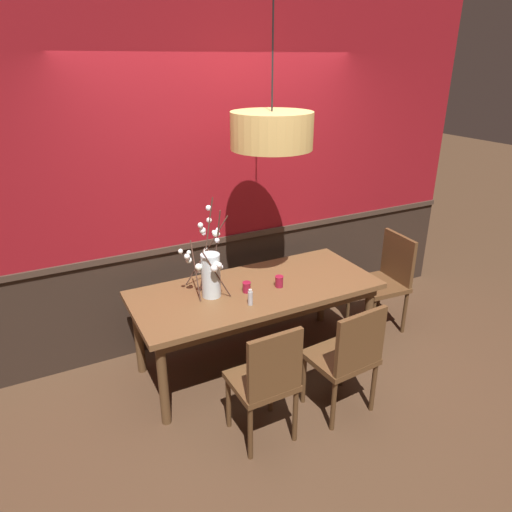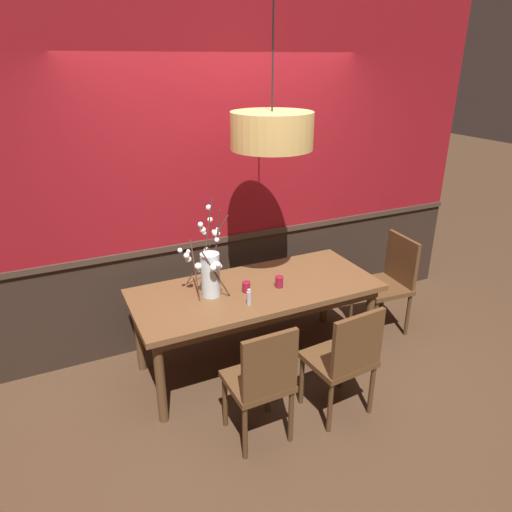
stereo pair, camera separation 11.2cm
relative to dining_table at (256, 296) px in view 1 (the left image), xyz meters
name	(u,v)px [view 1 (the left image)]	position (x,y,z in m)	size (l,w,h in m)	color
ground_plane	(256,362)	(0.00, 0.00, -0.65)	(24.00, 24.00, 0.00)	#4C3321
back_wall	(220,179)	(0.00, 0.69, 0.83)	(5.19, 0.14, 2.99)	#2D2119
dining_table	(256,296)	(0.00, 0.00, 0.00)	(2.01, 0.87, 0.74)	brown
chair_near_side_right	(348,355)	(0.30, -0.84, -0.15)	(0.47, 0.44, 0.90)	brown
chair_far_side_right	(245,266)	(0.31, 0.84, -0.13)	(0.44, 0.45, 0.96)	brown
chair_near_side_left	(267,379)	(-0.35, -0.82, -0.14)	(0.41, 0.40, 0.91)	brown
chair_far_side_left	(187,279)	(-0.30, 0.85, -0.15)	(0.48, 0.43, 0.88)	brown
chair_head_east_end	(386,277)	(1.40, 0.00, -0.13)	(0.46, 0.49, 0.93)	brown
vase_with_blossoms	(210,272)	(-0.38, 0.04, 0.28)	(0.45, 0.48, 0.77)	silver
candle_holder_nearer_center	(247,287)	(-0.10, -0.04, 0.13)	(0.07, 0.07, 0.09)	maroon
candle_holder_nearer_edge	(279,281)	(0.17, -0.08, 0.13)	(0.07, 0.07, 0.09)	maroon
condiment_bottle	(250,298)	(-0.17, -0.24, 0.14)	(0.04, 0.04, 0.13)	#ADADB2
pendant_lamp	(272,131)	(0.11, -0.03, 1.32)	(0.60, 0.60, 1.14)	tan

